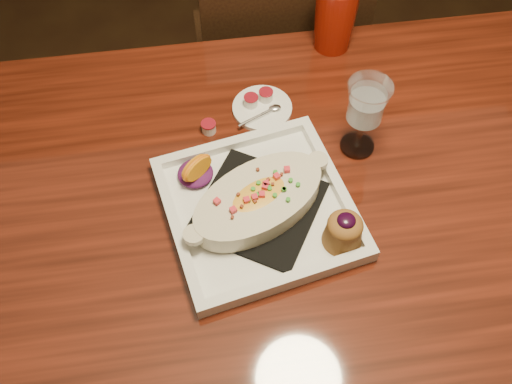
{
  "coord_description": "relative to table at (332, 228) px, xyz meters",
  "views": [
    {
      "loc": [
        -0.22,
        -0.52,
        1.61
      ],
      "look_at": [
        -0.14,
        0.03,
        0.77
      ],
      "focal_mm": 40.0,
      "sensor_mm": 36.0,
      "label": 1
    }
  ],
  "objects": [
    {
      "name": "floor",
      "position": [
        0.0,
        0.0,
        -0.65
      ],
      "size": [
        7.0,
        7.0,
        0.0
      ],
      "primitive_type": "plane",
      "color": "black",
      "rests_on": "ground"
    },
    {
      "name": "chair_far",
      "position": [
        -0.0,
        0.63,
        -0.15
      ],
      "size": [
        0.42,
        0.42,
        0.93
      ],
      "rotation": [
        0.0,
        0.0,
        3.14
      ],
      "color": "black",
      "rests_on": "floor"
    },
    {
      "name": "goblet",
      "position": [
        0.06,
        0.12,
        0.21
      ],
      "size": [
        0.08,
        0.08,
        0.16
      ],
      "color": "silver",
      "rests_on": "table"
    },
    {
      "name": "plate",
      "position": [
        -0.14,
        -0.01,
        0.13
      ],
      "size": [
        0.37,
        0.37,
        0.08
      ],
      "rotation": [
        0.0,
        0.0,
        0.19
      ],
      "color": "white",
      "rests_on": "table"
    },
    {
      "name": "creamer_loose",
      "position": [
        -0.21,
        0.19,
        0.11
      ],
      "size": [
        0.03,
        0.03,
        0.02
      ],
      "color": "white",
      "rests_on": "table"
    },
    {
      "name": "saucer",
      "position": [
        -0.1,
        0.24,
        0.1
      ],
      "size": [
        0.12,
        0.12,
        0.08
      ],
      "color": "white",
      "rests_on": "table"
    },
    {
      "name": "table",
      "position": [
        0.0,
        0.0,
        0.0
      ],
      "size": [
        1.5,
        0.9,
        0.75
      ],
      "color": "maroon",
      "rests_on": "floor"
    },
    {
      "name": "red_tumbler",
      "position": [
        0.08,
        0.4,
        0.17
      ],
      "size": [
        0.09,
        0.09,
        0.15
      ],
      "primitive_type": "cone",
      "color": "#A61A0B",
      "rests_on": "table"
    }
  ]
}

